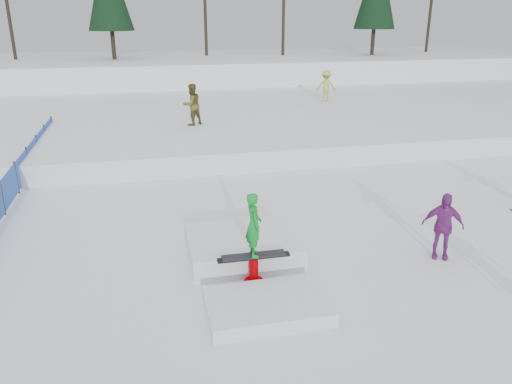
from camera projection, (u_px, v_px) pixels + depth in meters
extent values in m
plane|color=white|center=(254.00, 265.00, 11.82)|extent=(120.00, 120.00, 0.00)
cube|color=white|center=(170.00, 73.00, 38.91)|extent=(60.00, 14.00, 2.40)
cube|color=white|center=(188.00, 117.00, 26.35)|extent=(50.00, 18.00, 0.80)
cube|color=#2F57B8|center=(16.00, 177.00, 16.31)|extent=(0.03, 16.00, 0.95)
cylinder|color=black|center=(2.00, 197.00, 14.57)|extent=(0.05, 0.05, 1.10)
cylinder|color=black|center=(16.00, 177.00, 16.31)|extent=(0.05, 0.05, 1.10)
cylinder|color=black|center=(28.00, 162.00, 18.06)|extent=(0.05, 0.05, 1.10)
cylinder|color=black|center=(37.00, 148.00, 19.80)|extent=(0.05, 0.05, 1.10)
cylinder|color=black|center=(45.00, 137.00, 21.54)|extent=(0.05, 0.05, 1.10)
cylinder|color=black|center=(52.00, 128.00, 23.28)|extent=(0.05, 0.05, 1.10)
cylinder|color=black|center=(113.00, 45.00, 35.94)|extent=(0.30, 0.30, 2.00)
cylinder|color=black|center=(284.00, 2.00, 38.57)|extent=(0.24, 0.24, 8.00)
cylinder|color=black|center=(373.00, 42.00, 39.69)|extent=(0.30, 0.30, 2.00)
imported|color=brown|center=(192.00, 104.00, 22.43)|extent=(1.14, 1.07, 1.86)
imported|color=#AAB347|center=(326.00, 86.00, 28.55)|extent=(1.25, 0.91, 1.73)
imported|color=#812983|center=(443.00, 226.00, 11.94)|extent=(1.05, 0.80, 1.66)
cube|color=white|center=(242.00, 246.00, 12.15)|extent=(2.60, 2.20, 0.54)
cube|color=white|center=(267.00, 306.00, 9.90)|extent=(2.40, 1.60, 0.30)
cylinder|color=#CB0008|center=(254.00, 282.00, 11.04)|extent=(0.44, 0.44, 0.06)
cylinder|color=#CB0008|center=(254.00, 271.00, 10.95)|extent=(0.20, 0.20, 0.60)
cube|color=black|center=(254.00, 257.00, 10.83)|extent=(1.60, 0.16, 0.06)
cube|color=black|center=(254.00, 255.00, 10.82)|extent=(1.40, 0.28, 0.03)
imported|color=#0C9425|center=(254.00, 225.00, 10.57)|extent=(0.34, 0.52, 1.42)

